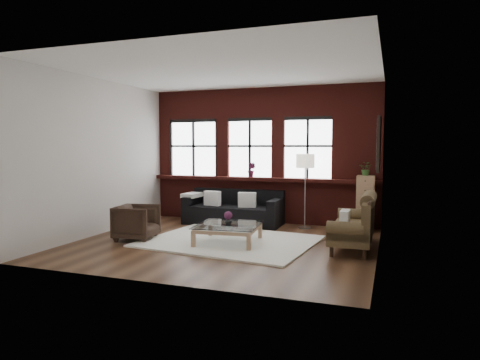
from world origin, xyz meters
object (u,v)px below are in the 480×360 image
(floor_lamp, at_px, (305,188))
(vintage_settee, at_px, (352,222))
(dark_sofa, at_px, (233,207))
(drawer_chest, at_px, (365,203))
(coffee_table, at_px, (228,234))
(armchair, at_px, (137,222))
(vase, at_px, (228,221))

(floor_lamp, bearing_deg, vintage_settee, -53.03)
(dark_sofa, xyz_separation_m, drawer_chest, (2.95, 0.23, 0.19))
(coffee_table, relative_size, floor_lamp, 0.63)
(armchair, distance_m, drawer_chest, 4.80)
(dark_sofa, bearing_deg, drawer_chest, 4.37)
(coffee_table, bearing_deg, floor_lamp, 62.31)
(vintage_settee, xyz_separation_m, armchair, (-4.02, -0.71, -0.13))
(vase, bearing_deg, floor_lamp, 62.31)
(vintage_settee, distance_m, vase, 2.25)
(vase, bearing_deg, armchair, -172.05)
(armchair, relative_size, floor_lamp, 0.42)
(vase, bearing_deg, vintage_settee, 11.65)
(drawer_chest, bearing_deg, vintage_settee, -93.97)
(dark_sofa, distance_m, armchair, 2.49)
(vase, distance_m, floor_lamp, 2.30)
(drawer_chest, height_order, floor_lamp, floor_lamp)
(coffee_table, relative_size, drawer_chest, 0.95)
(drawer_chest, relative_size, floor_lamp, 0.66)
(drawer_chest, xyz_separation_m, floor_lamp, (-1.28, -0.17, 0.30))
(dark_sofa, bearing_deg, vase, -72.06)
(armchair, relative_size, coffee_table, 0.66)
(dark_sofa, distance_m, vase, 2.04)
(coffee_table, bearing_deg, vintage_settee, 11.65)
(vintage_settee, distance_m, drawer_chest, 1.72)
(dark_sofa, height_order, vase, dark_sofa)
(floor_lamp, bearing_deg, vase, -117.69)
(armchair, bearing_deg, vintage_settee, -88.83)
(vintage_settee, relative_size, coffee_table, 1.55)
(coffee_table, bearing_deg, armchair, -172.05)
(floor_lamp, bearing_deg, drawer_chest, 7.52)
(dark_sofa, relative_size, drawer_chest, 1.90)
(drawer_chest, bearing_deg, vase, -137.06)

